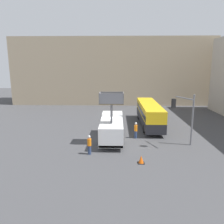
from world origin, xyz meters
TOP-DOWN VIEW (x-y plane):
  - ground_plane at (0.00, 0.00)m, footprint 120.00×120.00m
  - building_backdrop_far at (0.00, 27.13)m, footprint 44.00×10.00m
  - utility_truck at (0.52, -0.68)m, footprint 2.54×7.38m
  - city_bus at (5.70, 5.92)m, footprint 2.48×12.02m
  - traffic_light_pole at (8.22, -2.43)m, footprint 2.64×2.39m
  - road_worker_near_truck at (-1.53, -4.86)m, footprint 0.38×0.38m
  - road_worker_directing at (3.33, 0.12)m, footprint 0.38×0.38m
  - traffic_cone_near_truck at (3.26, -6.74)m, footprint 0.61×0.61m

SIDE VIEW (x-z plane):
  - ground_plane at x=0.00m, z-range 0.00..0.00m
  - traffic_cone_near_truck at x=3.26m, z-range -0.02..0.68m
  - road_worker_near_truck at x=-1.53m, z-range 0.01..1.92m
  - road_worker_directing at x=3.33m, z-range 0.01..1.95m
  - utility_truck at x=0.52m, z-range -1.27..4.40m
  - city_bus at x=5.70m, z-range 0.29..3.49m
  - traffic_light_pole at x=8.22m, z-range 0.95..6.45m
  - building_backdrop_far at x=0.00m, z-range 0.00..14.49m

